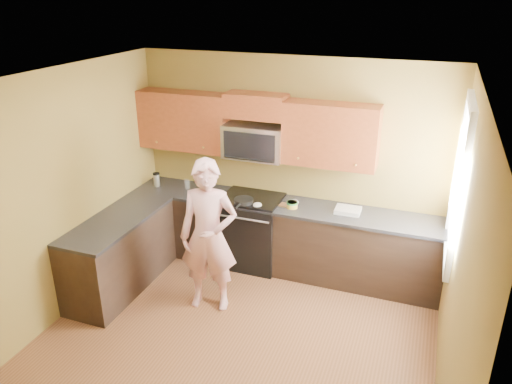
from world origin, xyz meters
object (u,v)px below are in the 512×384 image
at_px(stove, 252,230).
at_px(microwave, 255,157).
at_px(travel_mug, 157,186).
at_px(frying_pan, 244,203).
at_px(butter_tub, 292,208).
at_px(woman, 209,236).

height_order(stove, microwave, microwave).
bearing_deg(travel_mug, microwave, 6.03).
bearing_deg(travel_mug, frying_pan, -7.24).
height_order(microwave, butter_tub, microwave).
xyz_separation_m(stove, frying_pan, (-0.03, -0.19, 0.47)).
height_order(microwave, woman, woman).
height_order(woman, frying_pan, woman).
distance_m(stove, woman, 1.14).
xyz_separation_m(frying_pan, butter_tub, (0.59, 0.12, -0.03)).
relative_size(microwave, travel_mug, 3.96).
xyz_separation_m(butter_tub, travel_mug, (-1.93, 0.05, -0.00)).
bearing_deg(woman, microwave, 73.13).
height_order(woman, travel_mug, woman).
height_order(stove, travel_mug, travel_mug).
bearing_deg(frying_pan, microwave, 84.16).
height_order(woman, butter_tub, woman).
height_order(frying_pan, travel_mug, travel_mug).
height_order(stove, frying_pan, frying_pan).
xyz_separation_m(microwave, frying_pan, (-0.03, -0.31, -0.50)).
distance_m(butter_tub, travel_mug, 1.93).
xyz_separation_m(woman, travel_mug, (-1.26, 1.03, 0.03)).
distance_m(frying_pan, travel_mug, 1.35).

